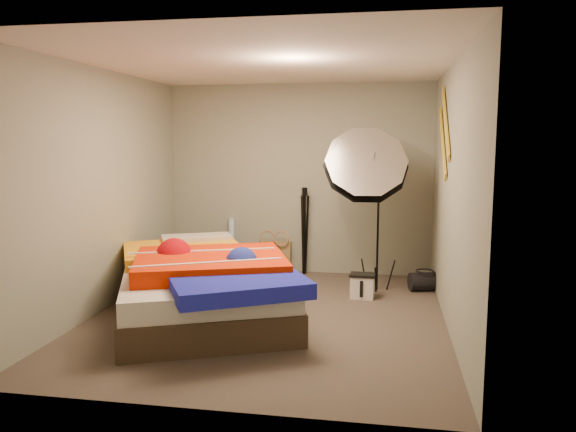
% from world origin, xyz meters
% --- Properties ---
extents(floor, '(4.00, 4.00, 0.00)m').
position_xyz_m(floor, '(0.00, 0.00, 0.00)').
color(floor, '#4E433C').
rests_on(floor, ground).
extents(ceiling, '(4.00, 4.00, 0.00)m').
position_xyz_m(ceiling, '(0.00, 0.00, 2.50)').
color(ceiling, silver).
rests_on(ceiling, wall_back).
extents(wall_back, '(3.50, 0.00, 3.50)m').
position_xyz_m(wall_back, '(0.00, 2.00, 1.25)').
color(wall_back, gray).
rests_on(wall_back, floor).
extents(wall_front, '(3.50, 0.00, 3.50)m').
position_xyz_m(wall_front, '(0.00, -2.00, 1.25)').
color(wall_front, gray).
rests_on(wall_front, floor).
extents(wall_left, '(0.00, 4.00, 4.00)m').
position_xyz_m(wall_left, '(-1.75, 0.00, 1.25)').
color(wall_left, gray).
rests_on(wall_left, floor).
extents(wall_right, '(0.00, 4.00, 4.00)m').
position_xyz_m(wall_right, '(1.75, 0.00, 1.25)').
color(wall_right, gray).
rests_on(wall_right, floor).
extents(tote_bag, '(0.43, 0.20, 0.43)m').
position_xyz_m(tote_bag, '(-0.30, 1.90, 0.21)').
color(tote_bag, '#9A7E4E').
rests_on(tote_bag, floor).
extents(wrapping_roll, '(0.13, 0.22, 0.72)m').
position_xyz_m(wrapping_roll, '(-0.90, 1.90, 0.36)').
color(wrapping_roll, '#66A7DB').
rests_on(wrapping_roll, floor).
extents(camera_case, '(0.27, 0.20, 0.26)m').
position_xyz_m(camera_case, '(0.91, 0.84, 0.13)').
color(camera_case, silver).
rests_on(camera_case, floor).
extents(duffel_bag, '(0.40, 0.30, 0.22)m').
position_xyz_m(duffel_bag, '(1.62, 1.29, 0.11)').
color(duffel_bag, black).
rests_on(duffel_bag, floor).
extents(wall_stripe_upper, '(0.02, 0.91, 0.78)m').
position_xyz_m(wall_stripe_upper, '(1.73, 0.60, 1.95)').
color(wall_stripe_upper, gold).
rests_on(wall_stripe_upper, wall_right).
extents(wall_stripe_lower, '(0.02, 0.91, 0.78)m').
position_xyz_m(wall_stripe_lower, '(1.73, 0.85, 1.75)').
color(wall_stripe_lower, gold).
rests_on(wall_stripe_lower, wall_right).
extents(bed, '(2.42, 2.71, 0.67)m').
position_xyz_m(bed, '(-0.64, -0.08, 0.33)').
color(bed, '#403123').
rests_on(bed, floor).
extents(photo_umbrella, '(1.16, 0.82, 2.03)m').
position_xyz_m(photo_umbrella, '(0.91, 1.11, 1.46)').
color(photo_umbrella, black).
rests_on(photo_umbrella, floor).
extents(camera_tripod, '(0.08, 0.08, 1.15)m').
position_xyz_m(camera_tripod, '(0.10, 1.88, 0.66)').
color(camera_tripod, black).
rests_on(camera_tripod, floor).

